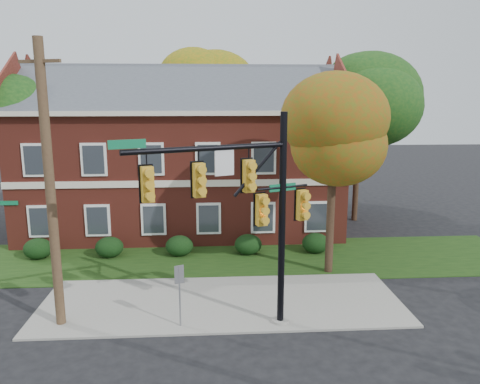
{
  "coord_description": "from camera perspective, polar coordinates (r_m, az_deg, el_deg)",
  "views": [
    {
      "loc": [
        -0.4,
        -16.1,
        7.97
      ],
      "look_at": [
        0.84,
        3.0,
        4.03
      ],
      "focal_mm": 35.0,
      "sensor_mm": 36.0,
      "label": 1
    }
  ],
  "objects": [
    {
      "name": "tree_near_right",
      "position": [
        20.78,
        12.1,
        7.77
      ],
      "size": [
        4.5,
        4.25,
        8.58
      ],
      "color": "black",
      "rests_on": "ground"
    },
    {
      "name": "traffic_signal",
      "position": [
        15.16,
        0.85,
        -1.07
      ],
      "size": [
        6.26,
        2.72,
        7.48
      ],
      "rotation": [
        0.0,
        0.0,
        0.39
      ],
      "color": "gray",
      "rests_on": "ground"
    },
    {
      "name": "sidewalk",
      "position": [
        18.86,
        -2.22,
        -13.26
      ],
      "size": [
        14.0,
        5.0,
        0.08
      ],
      "primitive_type": "cube",
      "color": "gray",
      "rests_on": "ground"
    },
    {
      "name": "hedge_left",
      "position": [
        24.52,
        -15.64,
        -6.5
      ],
      "size": [
        1.4,
        1.26,
        1.05
      ],
      "primitive_type": "ellipsoid",
      "color": "black",
      "rests_on": "ground"
    },
    {
      "name": "tree_right_rear",
      "position": [
        30.5,
        15.16,
        11.51
      ],
      "size": [
        6.3,
        5.95,
        10.62
      ],
      "color": "black",
      "rests_on": "ground"
    },
    {
      "name": "sign_post",
      "position": [
        16.55,
        -7.38,
        -11.28
      ],
      "size": [
        0.32,
        0.16,
        2.29
      ],
      "rotation": [
        0.0,
        0.0,
        0.39
      ],
      "color": "slate",
      "rests_on": "ground"
    },
    {
      "name": "hedge_far_right",
      "position": [
        24.59,
        9.2,
        -6.16
      ],
      "size": [
        1.4,
        1.26,
        1.05
      ],
      "primitive_type": "ellipsoid",
      "color": "black",
      "rests_on": "ground"
    },
    {
      "name": "hedge_center",
      "position": [
        24.04,
        -7.4,
        -6.52
      ],
      "size": [
        1.4,
        1.26,
        1.05
      ],
      "primitive_type": "ellipsoid",
      "color": "black",
      "rests_on": "ground"
    },
    {
      "name": "hedge_right",
      "position": [
        24.06,
        1.0,
        -6.41
      ],
      "size": [
        1.4,
        1.26,
        1.05
      ],
      "primitive_type": "ellipsoid",
      "color": "black",
      "rests_on": "ground"
    },
    {
      "name": "tree_far_rear",
      "position": [
        35.91,
        -4.24,
        12.98
      ],
      "size": [
        6.84,
        6.46,
        11.52
      ],
      "color": "black",
      "rests_on": "ground"
    },
    {
      "name": "ground",
      "position": [
        17.97,
        -2.13,
        -14.72
      ],
      "size": [
        120.0,
        120.0,
        0.0
      ],
      "primitive_type": "plane",
      "color": "black",
      "rests_on": "ground"
    },
    {
      "name": "utility_pole",
      "position": [
        16.84,
        -22.15,
        0.52
      ],
      "size": [
        1.48,
        0.61,
        9.82
      ],
      "rotation": [
        0.0,
        0.0,
        -0.34
      ],
      "color": "#4A3322",
      "rests_on": "ground"
    },
    {
      "name": "apartment_building",
      "position": [
        28.26,
        -6.98,
        5.47
      ],
      "size": [
        18.8,
        8.8,
        9.74
      ],
      "color": "maroon",
      "rests_on": "ground"
    },
    {
      "name": "hedge_far_left",
      "position": [
        25.48,
        -23.41,
        -6.36
      ],
      "size": [
        1.4,
        1.26,
        1.05
      ],
      "primitive_type": "ellipsoid",
      "color": "black",
      "rests_on": "ground"
    },
    {
      "name": "grass_strip",
      "position": [
        23.49,
        -2.55,
        -8.18
      ],
      "size": [
        30.0,
        6.0,
        0.04
      ],
      "primitive_type": "cube",
      "color": "#193811",
      "rests_on": "ground"
    },
    {
      "name": "tree_left_rear",
      "position": [
        29.26,
        -26.77,
        7.86
      ],
      "size": [
        5.4,
        5.1,
        8.88
      ],
      "color": "black",
      "rests_on": "ground"
    }
  ]
}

